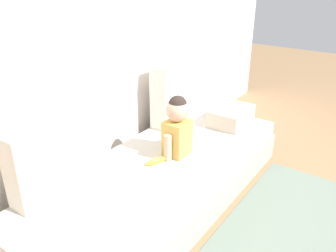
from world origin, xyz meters
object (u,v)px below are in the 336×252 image
(toddler, at_px, (177,125))
(banana, at_px, (156,161))
(couch, at_px, (162,183))
(folded_blanket, at_px, (231,116))
(throw_pillow_left, at_px, (53,157))
(throw_pillow_right, at_px, (174,92))

(toddler, relative_size, banana, 2.68)
(couch, distance_m, folded_blanket, 0.93)
(banana, bearing_deg, throw_pillow_left, 152.27)
(throw_pillow_left, xyz_separation_m, throw_pillow_right, (1.29, 0.00, 0.04))
(toddler, distance_m, folded_blanket, 0.75)
(throw_pillow_right, bearing_deg, throw_pillow_left, 180.00)
(throw_pillow_left, bearing_deg, folded_blanket, -16.06)
(throw_pillow_right, distance_m, folded_blanket, 0.54)
(throw_pillow_left, distance_m, folded_blanket, 1.61)
(throw_pillow_right, height_order, banana, throw_pillow_right)
(couch, distance_m, throw_pillow_left, 0.84)
(banana, distance_m, folded_blanket, 0.94)
(couch, xyz_separation_m, folded_blanket, (0.89, -0.11, 0.26))
(throw_pillow_left, relative_size, banana, 3.36)
(banana, relative_size, folded_blanket, 0.42)
(couch, relative_size, folded_blanket, 5.85)
(couch, xyz_separation_m, throw_pillow_right, (0.64, 0.33, 0.46))
(banana, bearing_deg, couch, -22.09)
(throw_pillow_right, bearing_deg, banana, -155.22)
(throw_pillow_left, distance_m, banana, 0.71)
(throw_pillow_right, bearing_deg, couch, -152.62)
(throw_pillow_left, xyz_separation_m, banana, (0.60, -0.32, -0.21))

